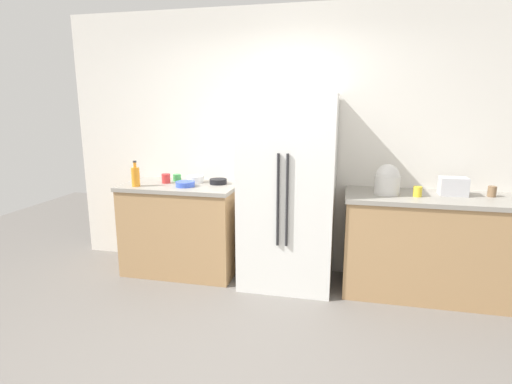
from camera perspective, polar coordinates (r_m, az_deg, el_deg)
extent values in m
plane|color=slate|center=(2.89, -3.38, -24.55)|extent=(9.39, 9.39, 0.00)
cube|color=silver|center=(4.18, 3.65, 6.96)|extent=(4.65, 0.10, 2.69)
cube|color=tan|center=(4.28, -10.53, -5.35)|extent=(1.15, 0.63, 0.90)
cube|color=gray|center=(4.17, -10.78, 0.82)|extent=(1.18, 0.66, 0.04)
cube|color=tan|center=(4.03, 23.44, -7.32)|extent=(1.51, 0.63, 0.90)
cube|color=gray|center=(3.91, 24.02, -0.80)|extent=(1.54, 0.66, 0.04)
cube|color=white|center=(3.83, 4.63, -0.03)|extent=(0.87, 0.68, 1.84)
cylinder|color=#262628|center=(3.49, 3.14, -1.20)|extent=(0.02, 0.02, 0.83)
cylinder|color=#262628|center=(3.48, 4.44, -1.27)|extent=(0.02, 0.02, 0.83)
cube|color=silver|center=(4.00, 26.36, 0.74)|extent=(0.23, 0.16, 0.16)
cylinder|color=silver|center=(3.82, 18.22, 0.98)|extent=(0.23, 0.23, 0.17)
sphere|color=silver|center=(3.80, 18.31, 2.24)|extent=(0.21, 0.21, 0.21)
cylinder|color=orange|center=(4.15, -16.84, 2.07)|extent=(0.08, 0.08, 0.19)
cylinder|color=orange|center=(4.13, -16.94, 3.72)|extent=(0.03, 0.03, 0.05)
cylinder|color=#333338|center=(4.13, -16.97, 4.19)|extent=(0.04, 0.04, 0.02)
cylinder|color=yellow|center=(3.81, 22.10, 0.07)|extent=(0.08, 0.08, 0.09)
cylinder|color=brown|center=(4.10, 30.67, 0.07)|extent=(0.07, 0.07, 0.09)
cylinder|color=red|center=(4.25, -12.75, 1.91)|extent=(0.09, 0.09, 0.10)
cylinder|color=green|center=(4.36, -11.23, 2.04)|extent=(0.09, 0.09, 0.07)
cylinder|color=white|center=(4.24, -8.65, 1.85)|extent=(0.17, 0.17, 0.07)
cylinder|color=blue|center=(4.04, -10.08, 1.13)|extent=(0.19, 0.19, 0.05)
cylinder|color=black|center=(4.12, -5.43, 1.51)|extent=(0.18, 0.18, 0.05)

